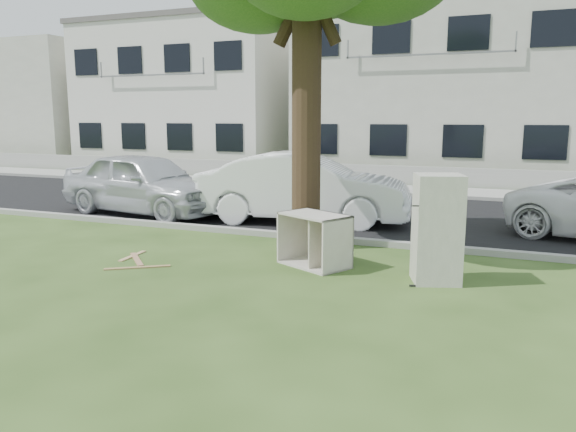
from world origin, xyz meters
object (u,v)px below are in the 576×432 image
at_px(cabinet, 314,240).
at_px(car_center, 304,188).
at_px(fridge, 437,229).
at_px(car_left, 145,183).

relative_size(cabinet, car_center, 0.23).
xyz_separation_m(cabinet, car_center, (-1.56, 3.65, 0.38)).
distance_m(fridge, cabinet, 2.06).
bearing_deg(cabinet, car_left, 178.06).
height_order(cabinet, car_left, car_left).
relative_size(fridge, car_center, 0.33).
distance_m(fridge, car_center, 5.25).
relative_size(fridge, car_left, 0.35).
bearing_deg(fridge, car_left, 137.60).
distance_m(cabinet, car_center, 3.99).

